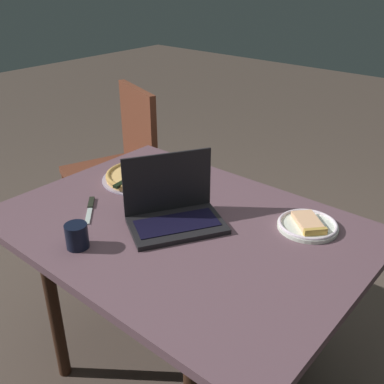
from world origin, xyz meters
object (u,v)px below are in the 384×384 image
pizza_plate (308,225)px  pizza_tray (140,176)px  dining_table (181,240)px  laptop (174,209)px  drink_cup (77,236)px  table_knife (90,207)px  chair_far (121,160)px

pizza_plate → pizza_tray: bearing=7.9°
pizza_plate → dining_table: bearing=36.3°
dining_table → laptop: laptop is taller
drink_cup → dining_table: bearing=-115.8°
laptop → table_knife: size_ratio=2.48×
pizza_plate → drink_cup: size_ratio=2.51×
dining_table → pizza_tray: 0.42m
pizza_plate → pizza_tray: (0.74, 0.10, 0.00)m
pizza_plate → pizza_tray: 0.75m
laptop → pizza_plate: 0.48m
dining_table → chair_far: (0.95, -0.54, -0.12)m
laptop → pizza_tray: 0.40m
chair_far → pizza_tray: bearing=146.7°
laptop → dining_table: bearing=-157.3°
chair_far → laptop: bearing=149.3°
pizza_plate → pizza_tray: pizza_plate is taller
pizza_tray → table_knife: pizza_tray is taller
pizza_plate → chair_far: bearing=-11.7°
pizza_tray → dining_table: bearing=156.7°
pizza_plate → table_knife: size_ratio=1.35×
laptop → pizza_plate: size_ratio=1.84×
pizza_plate → drink_cup: bearing=48.8°
pizza_tray → table_knife: size_ratio=2.09×
drink_cup → chair_far: 1.20m
dining_table → pizza_tray: pizza_tray is taller
dining_table → chair_far: 1.10m
pizza_tray → table_knife: (-0.04, 0.30, -0.01)m
table_knife → laptop: bearing=-157.3°
drink_cup → pizza_tray: bearing=-66.0°
chair_far → table_knife: bearing=132.0°
drink_cup → chair_far: size_ratio=0.09×
pizza_tray → chair_far: 0.71m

